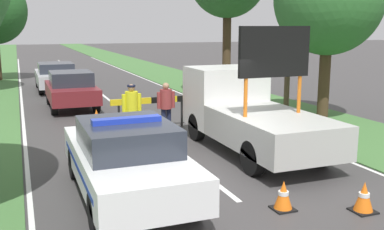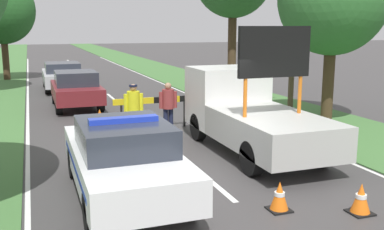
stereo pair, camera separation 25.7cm
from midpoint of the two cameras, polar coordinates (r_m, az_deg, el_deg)
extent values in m
plane|color=#3D3A3A|center=(9.80, 1.47, -8.06)|extent=(160.00, 160.00, 0.00)
cube|color=silver|center=(9.67, 1.83, -8.32)|extent=(0.12, 2.55, 0.01)
cube|color=silver|center=(15.22, -7.09, -1.15)|extent=(0.12, 2.55, 0.01)
cube|color=silver|center=(21.05, -11.14, 2.14)|extent=(0.12, 2.55, 0.01)
cube|color=silver|center=(26.99, -13.42, 3.99)|extent=(0.12, 2.55, 0.01)
cube|color=silver|center=(32.96, -14.88, 5.17)|extent=(0.12, 2.55, 0.01)
cube|color=silver|center=(38.96, -15.90, 5.99)|extent=(0.12, 2.55, 0.01)
cube|color=silver|center=(44.98, -16.65, 6.59)|extent=(0.12, 2.55, 0.01)
cube|color=silver|center=(22.23, -21.17, 2.06)|extent=(0.10, 53.99, 0.01)
cube|color=silver|center=(23.38, -2.90, 3.22)|extent=(0.10, 53.99, 0.01)
cube|color=#427038|center=(30.18, -3.13, 5.03)|extent=(3.88, 120.00, 0.03)
cube|color=white|center=(8.79, -9.18, -6.07)|extent=(1.84, 4.59, 0.62)
cube|color=#282D38|center=(8.51, -9.11, -2.68)|extent=(1.62, 2.11, 0.52)
cylinder|color=black|center=(10.11, -15.30, -5.85)|extent=(0.24, 0.67, 0.67)
cylinder|color=black|center=(10.38, -6.45, -5.09)|extent=(0.24, 0.67, 0.67)
cylinder|color=black|center=(7.45, -12.92, -11.97)|extent=(0.24, 0.67, 0.67)
cylinder|color=black|center=(7.80, -1.01, -10.59)|extent=(0.24, 0.67, 0.67)
cube|color=#1E38C6|center=(8.44, -9.17, -0.64)|extent=(1.29, 0.24, 0.10)
cube|color=#193399|center=(8.78, -9.19, -5.88)|extent=(1.85, 3.76, 0.10)
cube|color=black|center=(11.02, -11.73, -2.96)|extent=(1.01, 0.08, 0.37)
cube|color=white|center=(13.12, 3.69, 2.40)|extent=(2.04, 1.66, 1.69)
cube|color=#232833|center=(13.81, 2.29, 4.13)|extent=(1.73, 0.04, 0.74)
cube|color=#B2B2AD|center=(10.92, 9.43, -1.95)|extent=(2.04, 3.59, 0.78)
cylinder|color=#D16619|center=(10.42, 6.11, 2.19)|extent=(0.09, 0.09, 0.90)
cylinder|color=#D16619|center=(11.15, 12.81, 2.57)|extent=(0.09, 0.09, 0.90)
cube|color=black|center=(10.66, 9.76, 7.92)|extent=(1.83, 0.12, 1.18)
cylinder|color=black|center=(12.93, 0.02, -1.51)|extent=(0.24, 0.78, 0.78)
cylinder|color=black|center=(13.67, 7.06, -0.91)|extent=(0.24, 0.78, 0.78)
cylinder|color=black|center=(9.99, 7.00, -5.43)|extent=(0.24, 0.78, 0.78)
cylinder|color=black|center=(10.93, 15.36, -4.30)|extent=(0.24, 0.78, 0.78)
cylinder|color=black|center=(14.18, -9.76, -0.44)|extent=(0.07, 0.07, 0.83)
cylinder|color=black|center=(14.72, -1.81, 0.14)|extent=(0.07, 0.07, 0.83)
cube|color=yellow|center=(14.08, -10.00, 1.58)|extent=(0.43, 0.08, 0.19)
cube|color=black|center=(14.17, -8.28, 1.69)|extent=(0.43, 0.08, 0.19)
cube|color=yellow|center=(14.27, -6.58, 1.80)|extent=(0.43, 0.08, 0.19)
cube|color=black|center=(14.38, -4.91, 1.91)|extent=(0.43, 0.08, 0.19)
cube|color=yellow|center=(14.51, -3.27, 2.01)|extent=(0.43, 0.08, 0.19)
cube|color=black|center=(14.65, -1.66, 2.11)|extent=(0.43, 0.08, 0.19)
cylinder|color=#191E38|center=(13.22, -8.49, -1.32)|extent=(0.15, 0.15, 0.80)
cylinder|color=#191E38|center=(13.25, -7.80, -1.27)|extent=(0.15, 0.15, 0.80)
cylinder|color=yellow|center=(13.10, -8.23, 1.69)|extent=(0.37, 0.37, 0.60)
cylinder|color=yellow|center=(13.06, -9.20, 1.50)|extent=(0.12, 0.12, 0.51)
cylinder|color=yellow|center=(13.16, -7.26, 1.63)|extent=(0.12, 0.12, 0.51)
sphere|color=#A57A5B|center=(13.05, -8.28, 3.43)|extent=(0.21, 0.21, 0.21)
cylinder|color=#141933|center=(13.04, -8.28, 3.68)|extent=(0.24, 0.24, 0.05)
cylinder|color=#191E38|center=(13.69, -4.15, -0.82)|extent=(0.15, 0.15, 0.78)
cylinder|color=#191E38|center=(13.74, -3.50, -0.77)|extent=(0.15, 0.15, 0.78)
cylinder|color=maroon|center=(13.59, -3.86, 2.04)|extent=(0.36, 0.36, 0.59)
cylinder|color=maroon|center=(13.53, -4.77, 1.86)|extent=(0.12, 0.12, 0.50)
cylinder|color=maroon|center=(13.66, -2.97, 1.97)|extent=(0.12, 0.12, 0.50)
sphere|color=#A57A5B|center=(13.54, -3.89, 3.69)|extent=(0.20, 0.20, 0.20)
cube|color=black|center=(8.64, 20.07, -11.37)|extent=(0.40, 0.40, 0.03)
cone|color=orange|center=(8.54, 20.19, -9.65)|extent=(0.34, 0.34, 0.52)
cylinder|color=white|center=(8.53, 20.21, -9.48)|extent=(0.19, 0.19, 0.07)
cube|color=black|center=(15.33, -12.46, -1.21)|extent=(0.38, 0.38, 0.03)
cone|color=orange|center=(15.27, -12.50, -0.23)|extent=(0.33, 0.33, 0.50)
cylinder|color=white|center=(15.27, -12.50, -0.13)|extent=(0.18, 0.18, 0.07)
cube|color=black|center=(8.37, 10.58, -11.62)|extent=(0.39, 0.39, 0.03)
cone|color=orange|center=(8.27, 10.65, -9.89)|extent=(0.33, 0.33, 0.51)
cylinder|color=white|center=(8.26, 10.65, -9.73)|extent=(0.19, 0.19, 0.07)
cube|color=black|center=(14.31, -9.41, -1.97)|extent=(0.45, 0.45, 0.03)
cone|color=orange|center=(14.24, -9.45, -0.74)|extent=(0.38, 0.38, 0.60)
cylinder|color=white|center=(14.23, -9.45, -0.62)|extent=(0.22, 0.22, 0.08)
cube|color=maroon|center=(18.73, -15.46, 2.83)|extent=(1.79, 4.08, 0.58)
cube|color=#282D38|center=(18.54, -15.51, 4.50)|extent=(1.58, 1.88, 0.54)
cylinder|color=black|center=(19.96, -18.01, 2.33)|extent=(0.24, 0.71, 0.71)
cylinder|color=black|center=(20.10, -13.60, 2.62)|extent=(0.24, 0.71, 0.71)
cylinder|color=black|center=(17.46, -17.51, 1.17)|extent=(0.24, 0.71, 0.71)
cylinder|color=black|center=(17.62, -12.48, 1.51)|extent=(0.24, 0.71, 0.71)
cube|color=#B2B2B7|center=(24.32, -17.17, 4.53)|extent=(1.90, 4.65, 0.61)
cube|color=#282D38|center=(24.13, -17.22, 5.78)|extent=(1.67, 2.14, 0.48)
cylinder|color=black|center=(25.74, -19.22, 4.06)|extent=(0.24, 0.65, 0.65)
cylinder|color=black|center=(25.85, -15.53, 4.30)|extent=(0.24, 0.65, 0.65)
cylinder|color=black|center=(22.88, -18.94, 3.26)|extent=(0.24, 0.65, 0.65)
cylinder|color=black|center=(23.00, -14.79, 3.54)|extent=(0.24, 0.65, 0.65)
cylinder|color=#42301E|center=(21.01, 4.07, 7.97)|extent=(0.39, 0.39, 4.14)
cylinder|color=#42301E|center=(16.20, 16.00, 4.27)|extent=(0.39, 0.39, 2.81)
cylinder|color=#473828|center=(16.80, 11.88, 12.44)|extent=(0.20, 0.20, 7.34)
camera|label=1|loc=(0.13, -90.67, -0.13)|focal=42.00mm
camera|label=2|loc=(0.13, 89.33, 0.13)|focal=42.00mm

